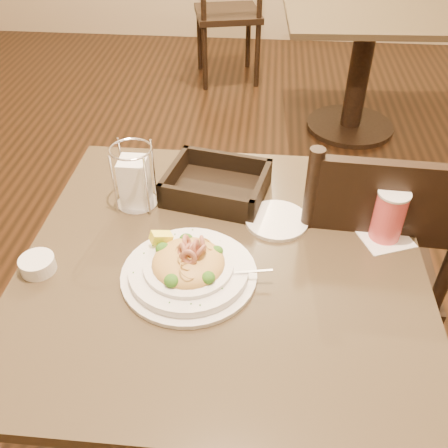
# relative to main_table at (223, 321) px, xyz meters

# --- Properties ---
(ground) EXTENTS (7.00, 7.00, 0.00)m
(ground) POSITION_rel_main_table_xyz_m (0.00, 0.00, -0.49)
(ground) COLOR black
(ground) RESTS_ON ground
(main_table) EXTENTS (0.90, 0.90, 0.72)m
(main_table) POSITION_rel_main_table_xyz_m (0.00, 0.00, 0.00)
(main_table) COLOR black
(main_table) RESTS_ON ground
(background_table) EXTENTS (0.95, 0.95, 0.72)m
(background_table) POSITION_rel_main_table_xyz_m (0.59, 1.98, 0.00)
(background_table) COLOR black
(background_table) RESTS_ON ground
(dining_chair_near) EXTENTS (0.44, 0.44, 0.93)m
(dining_chair_near) POSITION_rel_main_table_xyz_m (0.38, 0.26, 0.01)
(dining_chair_near) COLOR black
(dining_chair_near) RESTS_ON ground
(dining_chair_far) EXTENTS (0.50, 0.50, 0.93)m
(dining_chair_far) POSITION_rel_main_table_xyz_m (-0.21, 2.62, 0.01)
(dining_chair_far) COLOR black
(dining_chair_far) RESTS_ON ground
(pasta_bowl) EXTENTS (0.33, 0.30, 0.09)m
(pasta_bowl) POSITION_rel_main_table_xyz_m (-0.07, -0.07, 0.25)
(pasta_bowl) COLOR white
(pasta_bowl) RESTS_ON main_table
(drink_glass) EXTENTS (0.15, 0.15, 0.13)m
(drink_glass) POSITION_rel_main_table_xyz_m (0.37, 0.10, 0.29)
(drink_glass) COLOR white
(drink_glass) RESTS_ON main_table
(bread_basket) EXTENTS (0.29, 0.25, 0.07)m
(bread_basket) POSITION_rel_main_table_xyz_m (-0.04, 0.24, 0.25)
(bread_basket) COLOR black
(bread_basket) RESTS_ON main_table
(napkin_caddy) EXTENTS (0.10, 0.10, 0.17)m
(napkin_caddy) POSITION_rel_main_table_xyz_m (-0.24, 0.18, 0.30)
(napkin_caddy) COLOR silver
(napkin_caddy) RESTS_ON main_table
(side_plate) EXTENTS (0.20, 0.20, 0.01)m
(side_plate) POSITION_rel_main_table_xyz_m (0.12, 0.14, 0.23)
(side_plate) COLOR white
(side_plate) RESTS_ON main_table
(butter_ramekin) EXTENTS (0.08, 0.08, 0.03)m
(butter_ramekin) POSITION_rel_main_table_xyz_m (-0.40, -0.08, 0.24)
(butter_ramekin) COLOR white
(butter_ramekin) RESTS_ON main_table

